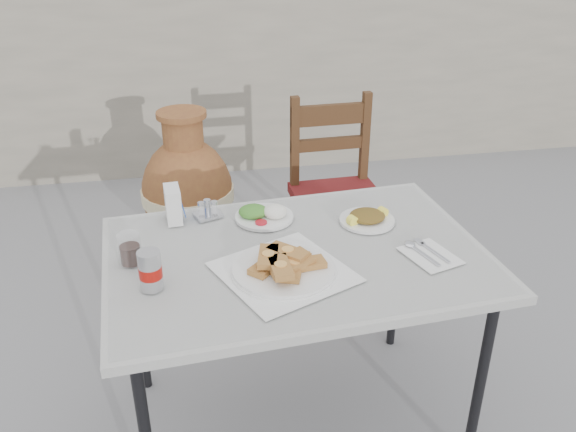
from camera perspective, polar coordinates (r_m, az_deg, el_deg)
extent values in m
plane|color=slate|center=(2.39, 0.61, -18.33)|extent=(80.00, 80.00, 0.00)
cylinder|color=black|center=(2.11, 17.51, -14.85)|extent=(0.03, 0.03, 0.68)
cylinder|color=black|center=(2.37, -13.84, -9.00)|extent=(0.03, 0.03, 0.68)
cylinder|color=black|center=(2.56, 10.11, -5.59)|extent=(0.03, 0.03, 0.68)
cube|color=silver|center=(1.94, 0.79, -3.84)|extent=(1.25, 0.89, 0.03)
cube|color=white|center=(1.93, 0.80, -3.42)|extent=(1.21, 0.85, 0.00)
cube|color=silver|center=(1.83, -0.40, -5.24)|extent=(0.46, 0.46, 0.00)
cylinder|color=silver|center=(1.82, -0.40, -4.99)|extent=(0.31, 0.31, 0.02)
cylinder|color=silver|center=(1.83, -0.40, -5.12)|extent=(0.32, 0.32, 0.01)
cylinder|color=silver|center=(2.13, -2.24, -0.09)|extent=(0.20, 0.20, 0.01)
ellipsoid|color=white|center=(2.12, -1.22, 0.42)|extent=(0.08, 0.08, 0.05)
ellipsoid|color=#377421|center=(2.12, -3.29, 0.44)|extent=(0.10, 0.09, 0.04)
cylinder|color=#AF1220|center=(2.07, -2.53, -0.60)|extent=(0.04, 0.04, 0.01)
cylinder|color=silver|center=(2.12, 7.39, -0.40)|extent=(0.19, 0.19, 0.01)
ellipsoid|color=#2A6318|center=(2.12, 7.42, 0.02)|extent=(0.13, 0.11, 0.04)
cylinder|color=#FCED44|center=(2.08, 6.03, -0.43)|extent=(0.04, 0.04, 0.03)
cylinder|color=#FCED44|center=(2.15, 8.84, 0.38)|extent=(0.04, 0.04, 0.03)
cylinder|color=#BCBCC1|center=(1.77, -12.76, -4.97)|extent=(0.07, 0.07, 0.12)
cylinder|color=#B0130C|center=(1.77, -12.75, -5.11)|extent=(0.07, 0.07, 0.03)
cylinder|color=silver|center=(1.74, -12.95, -3.39)|extent=(0.06, 0.06, 0.00)
cylinder|color=white|center=(1.91, -14.58, -2.98)|extent=(0.07, 0.07, 0.10)
cylinder|color=black|center=(1.92, -14.52, -3.49)|extent=(0.06, 0.06, 0.06)
cube|color=silver|center=(2.13, -10.70, 1.08)|extent=(0.06, 0.11, 0.12)
cube|color=#1842B6|center=(2.13, -9.86, 0.93)|extent=(0.02, 0.05, 0.07)
cube|color=silver|center=(2.16, -7.49, 0.11)|extent=(0.11, 0.10, 0.01)
cylinder|color=white|center=(2.13, -8.12, 0.62)|extent=(0.02, 0.02, 0.05)
cylinder|color=white|center=(2.13, -6.91, 0.72)|extent=(0.02, 0.02, 0.05)
cylinder|color=silver|center=(2.17, -7.57, 0.98)|extent=(0.03, 0.03, 0.05)
cube|color=silver|center=(1.96, 13.15, -3.61)|extent=(0.18, 0.21, 0.00)
cube|color=silver|center=(1.95, 12.72, -3.62)|extent=(0.05, 0.13, 0.00)
ellipsoid|color=silver|center=(2.00, 11.33, -2.56)|extent=(0.04, 0.04, 0.01)
cube|color=silver|center=(1.97, 13.60, -3.33)|extent=(0.05, 0.13, 0.00)
cube|color=silver|center=(2.02, 12.19, -2.35)|extent=(0.03, 0.04, 0.00)
cube|color=#35210E|center=(2.81, 2.20, -4.83)|extent=(0.04, 0.04, 0.44)
cube|color=#35210E|center=(2.91, 8.90, -3.98)|extent=(0.04, 0.04, 0.44)
cube|color=#35210E|center=(3.10, 0.59, -1.47)|extent=(0.04, 0.04, 0.44)
cube|color=#35210E|center=(3.19, 6.72, -0.81)|extent=(0.04, 0.04, 0.44)
cube|color=#5F1713|center=(2.88, 4.79, 1.49)|extent=(0.42, 0.42, 0.05)
cube|color=#35210E|center=(2.91, 0.63, 6.51)|extent=(0.04, 0.04, 0.49)
cube|color=#35210E|center=(3.00, 7.19, 6.98)|extent=(0.04, 0.04, 0.49)
cube|color=#35210E|center=(2.90, 4.06, 9.45)|extent=(0.39, 0.04, 0.10)
cube|color=#35210E|center=(2.95, 3.96, 6.76)|extent=(0.39, 0.04, 0.06)
cylinder|color=brown|center=(3.32, -8.91, -3.24)|extent=(0.35, 0.35, 0.09)
ellipsoid|color=brown|center=(3.16, -9.35, 2.11)|extent=(0.46, 0.46, 0.58)
cylinder|color=beige|center=(3.16, -9.35, 2.11)|extent=(0.47, 0.47, 0.07)
cylinder|color=brown|center=(3.04, -9.81, 7.59)|extent=(0.20, 0.20, 0.18)
cylinder|color=brown|center=(3.00, -9.96, 9.37)|extent=(0.24, 0.24, 0.03)
cube|color=gray|center=(4.30, -5.87, 12.21)|extent=(6.00, 0.25, 1.20)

